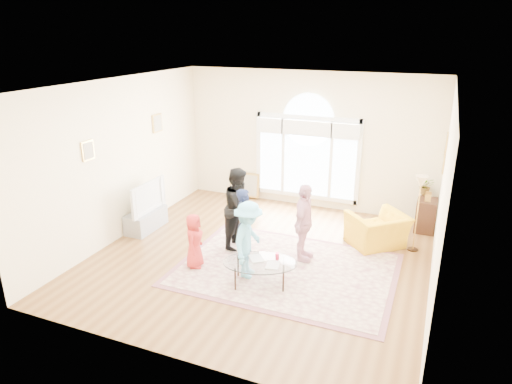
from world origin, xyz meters
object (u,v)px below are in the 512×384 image
at_px(area_rug, 286,269).
at_px(television, 144,196).
at_px(armchair, 377,230).
at_px(coffee_table, 260,263).
at_px(tv_console, 146,220).

height_order(area_rug, television, television).
relative_size(television, armchair, 1.10).
bearing_deg(armchair, coffee_table, 12.24).
height_order(area_rug, tv_console, tv_console).
bearing_deg(armchair, tv_console, -29.75).
bearing_deg(tv_console, coffee_table, -20.76).
xyz_separation_m(area_rug, television, (-3.34, 0.54, 0.74)).
relative_size(area_rug, coffee_table, 2.54).
relative_size(tv_console, television, 0.88).
bearing_deg(area_rug, tv_console, 170.83).
bearing_deg(television, armchair, 12.79).
bearing_deg(coffee_table, television, 140.72).
xyz_separation_m(television, armchair, (4.68, 1.06, -0.41)).
bearing_deg(television, coffee_table, -20.80).
bearing_deg(tv_console, armchair, 12.77).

